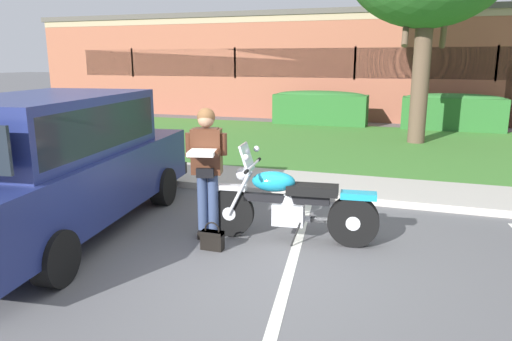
{
  "coord_description": "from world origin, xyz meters",
  "views": [
    {
      "loc": [
        1.68,
        -4.93,
        2.29
      ],
      "look_at": [
        -0.31,
        0.94,
        0.85
      ],
      "focal_mm": 33.42,
      "sensor_mm": 36.0,
      "label": 1
    }
  ],
  "objects_px": {
    "brick_building": "(369,64)",
    "rider_person": "(207,163)",
    "hedge_left": "(320,107)",
    "parked_suv_adjacent": "(54,164)",
    "handbag": "(212,238)",
    "hedge_center_left": "(453,112)",
    "motorcycle": "(296,205)"
  },
  "relations": [
    {
      "from": "hedge_center_left",
      "to": "brick_building",
      "type": "distance_m",
      "value": 7.62
    },
    {
      "from": "handbag",
      "to": "brick_building",
      "type": "distance_m",
      "value": 18.46
    },
    {
      "from": "motorcycle",
      "to": "hedge_left",
      "type": "xyz_separation_m",
      "value": [
        -1.9,
        11.07,
        0.16
      ]
    },
    {
      "from": "motorcycle",
      "to": "brick_building",
      "type": "height_order",
      "value": "brick_building"
    },
    {
      "from": "hedge_left",
      "to": "hedge_center_left",
      "type": "height_order",
      "value": "same"
    },
    {
      "from": "hedge_center_left",
      "to": "brick_building",
      "type": "bearing_deg",
      "value": 117.1
    },
    {
      "from": "motorcycle",
      "to": "brick_building",
      "type": "xyz_separation_m",
      "value": [
        -0.94,
        17.73,
        1.59
      ]
    },
    {
      "from": "parked_suv_adjacent",
      "to": "hedge_center_left",
      "type": "bearing_deg",
      "value": 64.69
    },
    {
      "from": "motorcycle",
      "to": "brick_building",
      "type": "distance_m",
      "value": 17.83
    },
    {
      "from": "motorcycle",
      "to": "hedge_left",
      "type": "relative_size",
      "value": 0.68
    },
    {
      "from": "brick_building",
      "to": "rider_person",
      "type": "bearing_deg",
      "value": -90.61
    },
    {
      "from": "handbag",
      "to": "rider_person",
      "type": "bearing_deg",
      "value": 120.78
    },
    {
      "from": "motorcycle",
      "to": "rider_person",
      "type": "bearing_deg",
      "value": -168.2
    },
    {
      "from": "parked_suv_adjacent",
      "to": "handbag",
      "type": "bearing_deg",
      "value": 2.86
    },
    {
      "from": "parked_suv_adjacent",
      "to": "brick_building",
      "type": "xyz_separation_m",
      "value": [
        2.17,
        18.46,
        1.12
      ]
    },
    {
      "from": "motorcycle",
      "to": "handbag",
      "type": "relative_size",
      "value": 6.23
    },
    {
      "from": "rider_person",
      "to": "handbag",
      "type": "height_order",
      "value": "rider_person"
    },
    {
      "from": "handbag",
      "to": "brick_building",
      "type": "relative_size",
      "value": 0.01
    },
    {
      "from": "rider_person",
      "to": "parked_suv_adjacent",
      "type": "relative_size",
      "value": 0.34
    },
    {
      "from": "motorcycle",
      "to": "handbag",
      "type": "distance_m",
      "value": 1.15
    },
    {
      "from": "hedge_left",
      "to": "parked_suv_adjacent",
      "type": "bearing_deg",
      "value": -95.87
    },
    {
      "from": "hedge_left",
      "to": "motorcycle",
      "type": "bearing_deg",
      "value": -80.25
    },
    {
      "from": "rider_person",
      "to": "brick_building",
      "type": "relative_size",
      "value": 0.06
    },
    {
      "from": "parked_suv_adjacent",
      "to": "hedge_center_left",
      "type": "xyz_separation_m",
      "value": [
        5.58,
        11.8,
        -0.3
      ]
    },
    {
      "from": "hedge_center_left",
      "to": "hedge_left",
      "type": "bearing_deg",
      "value": -180.0
    },
    {
      "from": "hedge_center_left",
      "to": "brick_building",
      "type": "height_order",
      "value": "brick_building"
    },
    {
      "from": "rider_person",
      "to": "hedge_left",
      "type": "distance_m",
      "value": 11.34
    },
    {
      "from": "handbag",
      "to": "hedge_center_left",
      "type": "bearing_deg",
      "value": 73.92
    },
    {
      "from": "rider_person",
      "to": "hedge_center_left",
      "type": "xyz_separation_m",
      "value": [
        3.6,
        11.31,
        -0.36
      ]
    },
    {
      "from": "parked_suv_adjacent",
      "to": "hedge_center_left",
      "type": "height_order",
      "value": "parked_suv_adjacent"
    },
    {
      "from": "motorcycle",
      "to": "brick_building",
      "type": "relative_size",
      "value": 0.08
    },
    {
      "from": "parked_suv_adjacent",
      "to": "hedge_left",
      "type": "relative_size",
      "value": 1.53
    }
  ]
}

